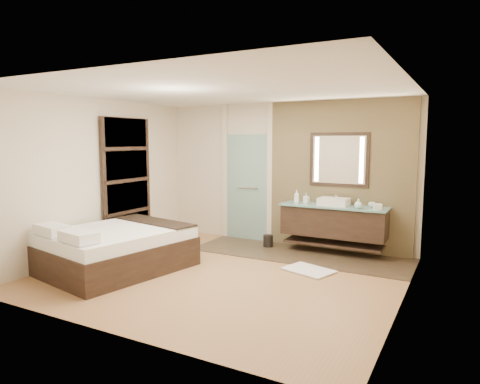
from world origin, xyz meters
The scene contains 15 objects.
floor centered at (0.00, 0.00, 0.00)m, with size 5.00×5.00×0.00m, color #9B7141.
tile_strip centered at (0.60, 1.60, 0.01)m, with size 3.80×1.30×0.01m, color #31231B.
stone_wall centered at (1.10, 2.21, 1.35)m, with size 2.60×0.08×2.70m, color tan.
vanity centered at (1.10, 1.92, 0.58)m, with size 1.85×0.55×0.88m.
mirror_unit centered at (1.10, 2.16, 1.65)m, with size 1.06×0.04×0.96m.
frosted_door centered at (-0.75, 2.20, 1.14)m, with size 1.10×0.12×2.70m.
shoji_partition centered at (-2.43, 0.60, 1.21)m, with size 0.06×1.20×2.40m.
bed centered at (-1.60, -0.58, 0.33)m, with size 1.99×2.31×0.79m.
bath_mat centered at (1.06, 0.75, 0.02)m, with size 0.72×0.50×0.02m, color white.
waste_bin centered at (-0.10, 1.80, 0.11)m, with size 0.18×0.18×0.23m, color black.
tissue_box centered at (1.87, 1.76, 0.92)m, with size 0.12×0.12×0.10m, color silver.
soap_bottle_a centered at (0.43, 1.86, 0.98)m, with size 0.09×0.09×0.24m, color white.
soap_bottle_b centered at (0.59, 1.92, 0.96)m, with size 0.08×0.09×0.19m, color #B2B2B2.
soap_bottle_c centered at (1.55, 1.76, 0.95)m, with size 0.13×0.13×0.16m, color silver.
cup centered at (1.72, 2.02, 0.91)m, with size 0.11×0.11×0.09m, color silver.
Camera 1 is at (3.15, -5.34, 2.00)m, focal length 32.00 mm.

